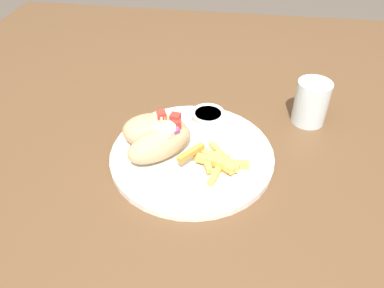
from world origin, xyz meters
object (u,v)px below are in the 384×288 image
object	(u,v)px
fries_pile	(215,161)
water_glass	(311,104)
pita_sandwich_near	(161,143)
plate	(192,154)
pita_sandwich_far	(155,130)
sauce_ramekin	(208,118)

from	to	relation	value
fries_pile	water_glass	size ratio (longest dim) A/B	1.36
pita_sandwich_near	water_glass	size ratio (longest dim) A/B	1.47
plate	pita_sandwich_far	bearing A→B (deg)	166.00
pita_sandwich_near	sauce_ramekin	world-z (taller)	pita_sandwich_near
pita_sandwich_near	plate	bearing A→B (deg)	-29.86
pita_sandwich_near	fries_pile	xyz separation A→B (m)	(0.10, -0.01, -0.02)
sauce_ramekin	water_glass	distance (m)	0.22
pita_sandwich_far	sauce_ramekin	xyz separation A→B (m)	(0.09, 0.07, -0.01)
plate	pita_sandwich_far	size ratio (longest dim) A/B	2.31
plate	pita_sandwich_near	size ratio (longest dim) A/B	2.22
plate	fries_pile	size ratio (longest dim) A/B	2.42
pita_sandwich_near	pita_sandwich_far	bearing A→B (deg)	71.78
pita_sandwich_far	sauce_ramekin	size ratio (longest dim) A/B	1.94
fries_pile	sauce_ramekin	world-z (taller)	sauce_ramekin
plate	fries_pile	distance (m)	0.06
plate	fries_pile	world-z (taller)	fries_pile
plate	water_glass	distance (m)	0.27
water_glass	plate	bearing A→B (deg)	-145.56
plate	water_glass	bearing A→B (deg)	34.44
pita_sandwich_far	fries_pile	distance (m)	0.13
pita_sandwich_near	water_glass	world-z (taller)	water_glass
plate	water_glass	xyz separation A→B (m)	(0.22, 0.15, 0.03)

